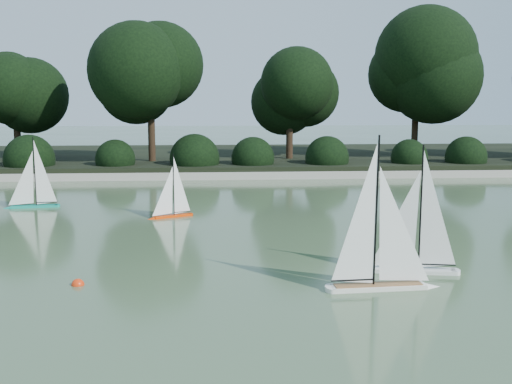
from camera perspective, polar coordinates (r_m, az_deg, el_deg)
ground at (r=7.88m, az=5.54°, el=-7.13°), size 80.00×80.00×0.00m
pond_coping at (r=16.66m, az=0.53°, el=1.49°), size 40.00×0.35×0.18m
far_bank at (r=20.62m, az=-0.32°, el=3.00°), size 40.00×8.00×0.30m
tree_line at (r=19.09m, az=3.72°, el=10.03°), size 26.31×3.93×4.39m
shrub_hedge at (r=17.51m, az=0.31°, el=3.01°), size 29.10×1.10×1.10m
sailboat_white_a at (r=8.00m, az=13.29°, el=-5.16°), size 1.22×0.40×1.66m
sailboat_white_b at (r=7.27m, az=11.58°, el=-6.31°), size 1.34×0.31×1.82m
sailboat_orange at (r=11.43m, az=-7.75°, el=-1.32°), size 0.82×0.50×1.19m
sailboat_teal at (r=13.06m, az=-19.50°, el=-0.33°), size 1.07×0.32×1.45m
race_buoy at (r=7.61m, az=-15.55°, el=-7.97°), size 0.15×0.15×0.15m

